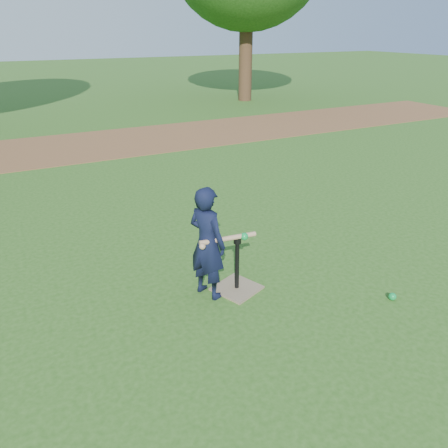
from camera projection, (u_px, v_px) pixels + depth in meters
name	position (u px, v px, depth m)	size (l,w,h in m)	color
ground	(274.00, 300.00, 4.51)	(80.00, 80.00, 0.00)	#285116
dirt_strip	(104.00, 144.00, 10.59)	(24.00, 3.00, 0.01)	brown
child	(207.00, 243.00, 4.38)	(0.44, 0.29, 1.20)	black
wiffle_ball_ground	(392.00, 297.00, 4.50)	(0.08, 0.08, 0.08)	#0D913D
batting_tee	(237.00, 280.00, 4.66)	(0.56, 0.56, 0.61)	#846E53
swing_action	(229.00, 239.00, 4.36)	(0.63, 0.13, 0.08)	tan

